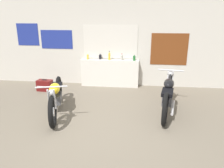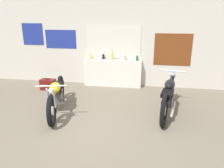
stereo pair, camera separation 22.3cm
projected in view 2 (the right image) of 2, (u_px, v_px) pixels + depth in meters
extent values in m
plane|color=#706656|center=(90.00, 128.00, 4.49)|extent=(24.00, 24.00, 0.00)
cube|color=beige|center=(114.00, 42.00, 6.89)|extent=(10.00, 0.06, 2.80)
cube|color=silver|center=(114.00, 42.00, 6.86)|extent=(1.65, 0.01, 0.98)
cube|color=beige|center=(114.00, 42.00, 6.85)|extent=(1.71, 0.01, 1.04)
cube|color=brown|center=(173.00, 50.00, 6.63)|extent=(1.12, 0.01, 0.97)
cube|color=navy|center=(61.00, 39.00, 7.12)|extent=(1.04, 0.01, 0.59)
cube|color=navy|center=(33.00, 34.00, 7.23)|extent=(0.72, 0.01, 0.70)
cube|color=silver|center=(113.00, 73.00, 7.02)|extent=(1.83, 0.28, 0.86)
cylinder|color=gold|center=(91.00, 57.00, 6.95)|extent=(0.06, 0.06, 0.14)
cone|color=gold|center=(91.00, 54.00, 6.93)|extent=(0.05, 0.05, 0.04)
cylinder|color=silver|center=(91.00, 53.00, 6.92)|extent=(0.02, 0.02, 0.02)
cylinder|color=black|center=(103.00, 57.00, 6.95)|extent=(0.08, 0.08, 0.14)
cone|color=black|center=(103.00, 54.00, 6.93)|extent=(0.07, 0.07, 0.04)
cylinder|color=silver|center=(103.00, 53.00, 6.92)|extent=(0.03, 0.03, 0.02)
cylinder|color=gold|center=(112.00, 57.00, 6.83)|extent=(0.07, 0.07, 0.20)
cone|color=gold|center=(112.00, 53.00, 6.79)|extent=(0.06, 0.06, 0.06)
cylinder|color=black|center=(112.00, 51.00, 6.78)|extent=(0.03, 0.03, 0.02)
cylinder|color=#B7B2A8|center=(125.00, 58.00, 6.77)|extent=(0.08, 0.08, 0.15)
cone|color=#B7B2A8|center=(125.00, 55.00, 6.74)|extent=(0.07, 0.07, 0.04)
cylinder|color=red|center=(125.00, 54.00, 6.73)|extent=(0.03, 0.03, 0.02)
cylinder|color=#23662D|center=(137.00, 59.00, 6.70)|extent=(0.08, 0.08, 0.14)
cone|color=#23662D|center=(137.00, 56.00, 6.68)|extent=(0.07, 0.07, 0.04)
cylinder|color=silver|center=(137.00, 55.00, 6.67)|extent=(0.03, 0.03, 0.02)
torus|color=black|center=(171.00, 89.00, 5.72)|extent=(0.22, 0.72, 0.71)
cylinder|color=silver|center=(171.00, 89.00, 5.72)|extent=(0.10, 0.21, 0.20)
torus|color=black|center=(164.00, 110.00, 4.46)|extent=(0.22, 0.72, 0.71)
cylinder|color=silver|center=(164.00, 110.00, 4.46)|extent=(0.10, 0.21, 0.20)
cube|color=#4C4C51|center=(168.00, 100.00, 5.03)|extent=(0.29, 0.43, 0.22)
cylinder|color=black|center=(168.00, 91.00, 4.97)|extent=(0.30, 1.27, 0.45)
ellipsoid|color=black|center=(170.00, 84.00, 5.09)|extent=(0.33, 0.52, 0.22)
cube|color=black|center=(167.00, 93.00, 4.77)|extent=(0.33, 0.52, 0.08)
cube|color=black|center=(165.00, 101.00, 4.48)|extent=(0.19, 0.30, 0.04)
cylinder|color=silver|center=(169.00, 80.00, 5.59)|extent=(0.07, 0.17, 0.52)
cylinder|color=silver|center=(174.00, 81.00, 5.55)|extent=(0.07, 0.17, 0.52)
cylinder|color=silver|center=(172.00, 71.00, 5.43)|extent=(0.63, 0.15, 0.03)
sphere|color=silver|center=(172.00, 74.00, 5.51)|extent=(0.13, 0.13, 0.13)
cylinder|color=silver|center=(173.00, 109.00, 4.94)|extent=(0.21, 0.77, 0.06)
torus|color=black|center=(52.00, 111.00, 4.49)|extent=(0.27, 0.68, 0.68)
cylinder|color=silver|center=(52.00, 111.00, 4.49)|extent=(0.11, 0.20, 0.18)
torus|color=black|center=(61.00, 88.00, 5.87)|extent=(0.27, 0.68, 0.68)
cylinder|color=silver|center=(61.00, 88.00, 5.87)|extent=(0.11, 0.20, 0.18)
cube|color=#4C4C51|center=(57.00, 98.00, 5.25)|extent=(0.32, 0.45, 0.20)
cylinder|color=yellow|center=(57.00, 90.00, 5.19)|extent=(0.39, 1.29, 0.42)
ellipsoid|color=yellow|center=(55.00, 88.00, 4.97)|extent=(0.36, 0.54, 0.22)
cube|color=black|center=(58.00, 85.00, 5.38)|extent=(0.36, 0.54, 0.08)
cube|color=yellow|center=(60.00, 83.00, 5.73)|extent=(0.21, 0.32, 0.04)
cylinder|color=silver|center=(54.00, 98.00, 4.49)|extent=(0.08, 0.18, 0.48)
cylinder|color=silver|center=(48.00, 99.00, 4.48)|extent=(0.08, 0.18, 0.48)
cylinder|color=silver|center=(51.00, 86.00, 4.47)|extent=(0.63, 0.19, 0.03)
sphere|color=silver|center=(51.00, 92.00, 4.45)|extent=(0.13, 0.13, 0.13)
cylinder|color=silver|center=(53.00, 101.00, 5.38)|extent=(0.27, 0.79, 0.06)
cube|color=maroon|center=(48.00, 84.00, 6.74)|extent=(0.46, 0.28, 0.33)
cube|color=silver|center=(46.00, 86.00, 6.62)|extent=(0.38, 0.04, 0.02)
cube|color=black|center=(48.00, 79.00, 6.68)|extent=(0.16, 0.04, 0.02)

